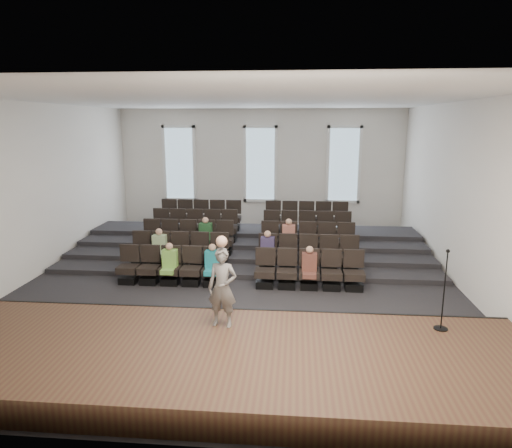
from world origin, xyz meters
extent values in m
plane|color=black|center=(0.00, 0.00, 0.00)|extent=(14.00, 14.00, 0.00)
cube|color=white|center=(0.00, 0.00, 5.01)|extent=(12.00, 14.00, 0.02)
cube|color=white|center=(0.00, 7.02, 2.50)|extent=(12.00, 0.04, 5.00)
cube|color=white|center=(0.00, -7.02, 2.50)|extent=(12.00, 0.04, 5.00)
cube|color=white|center=(-6.02, 0.00, 2.50)|extent=(0.04, 14.00, 5.00)
cube|color=white|center=(6.02, 0.00, 2.50)|extent=(0.04, 14.00, 5.00)
cube|color=#45311D|center=(0.00, -5.10, 0.25)|extent=(11.80, 3.60, 0.50)
cube|color=black|center=(0.00, -3.33, 0.25)|extent=(11.80, 0.06, 0.52)
cube|color=black|center=(0.00, 2.33, 0.07)|extent=(11.80, 4.80, 0.15)
cube|color=black|center=(0.00, 2.85, 0.15)|extent=(11.80, 3.75, 0.30)
cube|color=black|center=(0.00, 3.38, 0.22)|extent=(11.80, 2.70, 0.45)
cube|color=black|center=(0.00, 3.90, 0.30)|extent=(11.80, 1.65, 0.60)
cube|color=black|center=(-3.13, -0.60, 0.10)|extent=(0.47, 0.43, 0.20)
cube|color=black|center=(-3.13, -0.60, 0.41)|extent=(0.55, 0.50, 0.19)
cube|color=black|center=(-3.13, -0.39, 0.82)|extent=(0.55, 0.08, 0.50)
cube|color=black|center=(-2.53, -0.60, 0.10)|extent=(0.47, 0.43, 0.20)
cube|color=black|center=(-2.53, -0.60, 0.41)|extent=(0.55, 0.50, 0.19)
cube|color=black|center=(-2.53, -0.39, 0.82)|extent=(0.55, 0.08, 0.50)
cube|color=black|center=(-1.93, -0.60, 0.10)|extent=(0.47, 0.43, 0.20)
cube|color=black|center=(-1.93, -0.60, 0.41)|extent=(0.55, 0.50, 0.19)
cube|color=black|center=(-1.93, -0.39, 0.82)|extent=(0.55, 0.08, 0.50)
cube|color=black|center=(-1.33, -0.60, 0.10)|extent=(0.47, 0.43, 0.20)
cube|color=black|center=(-1.33, -0.60, 0.41)|extent=(0.55, 0.50, 0.19)
cube|color=black|center=(-1.33, -0.39, 0.82)|extent=(0.55, 0.08, 0.50)
cube|color=black|center=(-0.73, -0.60, 0.10)|extent=(0.47, 0.43, 0.20)
cube|color=black|center=(-0.73, -0.60, 0.41)|extent=(0.55, 0.50, 0.19)
cube|color=black|center=(-0.73, -0.39, 0.82)|extent=(0.55, 0.08, 0.50)
cube|color=black|center=(0.73, -0.60, 0.10)|extent=(0.47, 0.43, 0.20)
cube|color=black|center=(0.73, -0.60, 0.41)|extent=(0.55, 0.50, 0.19)
cube|color=black|center=(0.73, -0.39, 0.82)|extent=(0.55, 0.08, 0.50)
cube|color=black|center=(1.33, -0.60, 0.10)|extent=(0.47, 0.43, 0.20)
cube|color=black|center=(1.33, -0.60, 0.41)|extent=(0.55, 0.50, 0.19)
cube|color=black|center=(1.33, -0.39, 0.82)|extent=(0.55, 0.08, 0.50)
cube|color=black|center=(1.93, -0.60, 0.10)|extent=(0.47, 0.43, 0.20)
cube|color=black|center=(1.93, -0.60, 0.41)|extent=(0.55, 0.50, 0.19)
cube|color=black|center=(1.93, -0.39, 0.82)|extent=(0.55, 0.08, 0.50)
cube|color=black|center=(2.53, -0.60, 0.10)|extent=(0.47, 0.43, 0.20)
cube|color=black|center=(2.53, -0.60, 0.41)|extent=(0.55, 0.50, 0.19)
cube|color=black|center=(2.53, -0.39, 0.82)|extent=(0.55, 0.08, 0.50)
cube|color=black|center=(3.13, -0.60, 0.10)|extent=(0.47, 0.43, 0.20)
cube|color=black|center=(3.13, -0.60, 0.41)|extent=(0.55, 0.50, 0.19)
cube|color=black|center=(3.13, -0.39, 0.82)|extent=(0.55, 0.08, 0.50)
cube|color=black|center=(-3.13, 0.45, 0.25)|extent=(0.47, 0.43, 0.20)
cube|color=black|center=(-3.13, 0.45, 0.56)|extent=(0.55, 0.50, 0.19)
cube|color=black|center=(-3.13, 0.66, 0.97)|extent=(0.55, 0.08, 0.50)
cube|color=black|center=(-2.53, 0.45, 0.25)|extent=(0.47, 0.43, 0.20)
cube|color=black|center=(-2.53, 0.45, 0.56)|extent=(0.55, 0.50, 0.19)
cube|color=black|center=(-2.53, 0.66, 0.97)|extent=(0.55, 0.08, 0.50)
cube|color=black|center=(-1.93, 0.45, 0.25)|extent=(0.47, 0.43, 0.20)
cube|color=black|center=(-1.93, 0.45, 0.56)|extent=(0.55, 0.50, 0.19)
cube|color=black|center=(-1.93, 0.66, 0.97)|extent=(0.55, 0.08, 0.50)
cube|color=black|center=(-1.33, 0.45, 0.25)|extent=(0.47, 0.43, 0.20)
cube|color=black|center=(-1.33, 0.45, 0.56)|extent=(0.55, 0.50, 0.19)
cube|color=black|center=(-1.33, 0.66, 0.97)|extent=(0.55, 0.08, 0.50)
cube|color=black|center=(-0.73, 0.45, 0.25)|extent=(0.47, 0.43, 0.20)
cube|color=black|center=(-0.73, 0.45, 0.56)|extent=(0.55, 0.50, 0.19)
cube|color=black|center=(-0.73, 0.66, 0.97)|extent=(0.55, 0.08, 0.50)
cube|color=black|center=(0.73, 0.45, 0.25)|extent=(0.47, 0.43, 0.20)
cube|color=black|center=(0.73, 0.45, 0.56)|extent=(0.55, 0.50, 0.19)
cube|color=black|center=(0.73, 0.66, 0.97)|extent=(0.55, 0.08, 0.50)
cube|color=black|center=(1.33, 0.45, 0.25)|extent=(0.47, 0.43, 0.20)
cube|color=black|center=(1.33, 0.45, 0.56)|extent=(0.55, 0.50, 0.19)
cube|color=black|center=(1.33, 0.66, 0.97)|extent=(0.55, 0.08, 0.50)
cube|color=black|center=(1.93, 0.45, 0.25)|extent=(0.47, 0.43, 0.20)
cube|color=black|center=(1.93, 0.45, 0.56)|extent=(0.55, 0.50, 0.19)
cube|color=black|center=(1.93, 0.66, 0.97)|extent=(0.55, 0.08, 0.50)
cube|color=black|center=(2.53, 0.45, 0.25)|extent=(0.47, 0.43, 0.20)
cube|color=black|center=(2.53, 0.45, 0.56)|extent=(0.55, 0.50, 0.19)
cube|color=black|center=(2.53, 0.66, 0.97)|extent=(0.55, 0.08, 0.50)
cube|color=black|center=(3.13, 0.45, 0.25)|extent=(0.47, 0.43, 0.20)
cube|color=black|center=(3.13, 0.45, 0.56)|extent=(0.55, 0.50, 0.19)
cube|color=black|center=(3.13, 0.66, 0.97)|extent=(0.55, 0.08, 0.50)
cube|color=black|center=(-3.13, 1.50, 0.40)|extent=(0.47, 0.42, 0.20)
cube|color=black|center=(-3.13, 1.50, 0.71)|extent=(0.55, 0.50, 0.19)
cube|color=black|center=(-3.13, 1.71, 1.12)|extent=(0.55, 0.08, 0.50)
cube|color=black|center=(-2.53, 1.50, 0.40)|extent=(0.47, 0.42, 0.20)
cube|color=black|center=(-2.53, 1.50, 0.71)|extent=(0.55, 0.50, 0.19)
cube|color=black|center=(-2.53, 1.71, 1.12)|extent=(0.55, 0.08, 0.50)
cube|color=black|center=(-1.93, 1.50, 0.40)|extent=(0.47, 0.42, 0.20)
cube|color=black|center=(-1.93, 1.50, 0.71)|extent=(0.55, 0.50, 0.19)
cube|color=black|center=(-1.93, 1.71, 1.12)|extent=(0.55, 0.08, 0.50)
cube|color=black|center=(-1.33, 1.50, 0.40)|extent=(0.47, 0.42, 0.20)
cube|color=black|center=(-1.33, 1.50, 0.71)|extent=(0.55, 0.50, 0.19)
cube|color=black|center=(-1.33, 1.71, 1.12)|extent=(0.55, 0.08, 0.50)
cube|color=black|center=(-0.73, 1.50, 0.40)|extent=(0.47, 0.42, 0.20)
cube|color=black|center=(-0.73, 1.50, 0.71)|extent=(0.55, 0.50, 0.19)
cube|color=black|center=(-0.73, 1.71, 1.12)|extent=(0.55, 0.08, 0.50)
cube|color=black|center=(0.73, 1.50, 0.40)|extent=(0.47, 0.42, 0.20)
cube|color=black|center=(0.73, 1.50, 0.71)|extent=(0.55, 0.50, 0.19)
cube|color=black|center=(0.73, 1.71, 1.12)|extent=(0.55, 0.08, 0.50)
cube|color=black|center=(1.33, 1.50, 0.40)|extent=(0.47, 0.42, 0.20)
cube|color=black|center=(1.33, 1.50, 0.71)|extent=(0.55, 0.50, 0.19)
cube|color=black|center=(1.33, 1.71, 1.12)|extent=(0.55, 0.08, 0.50)
cube|color=black|center=(1.93, 1.50, 0.40)|extent=(0.47, 0.42, 0.20)
cube|color=black|center=(1.93, 1.50, 0.71)|extent=(0.55, 0.50, 0.19)
cube|color=black|center=(1.93, 1.71, 1.12)|extent=(0.55, 0.08, 0.50)
cube|color=black|center=(2.53, 1.50, 0.40)|extent=(0.47, 0.42, 0.20)
cube|color=black|center=(2.53, 1.50, 0.71)|extent=(0.55, 0.50, 0.19)
cube|color=black|center=(2.53, 1.71, 1.12)|extent=(0.55, 0.08, 0.50)
cube|color=black|center=(3.13, 1.50, 0.40)|extent=(0.47, 0.42, 0.20)
cube|color=black|center=(3.13, 1.50, 0.71)|extent=(0.55, 0.50, 0.19)
cube|color=black|center=(3.13, 1.71, 1.12)|extent=(0.55, 0.08, 0.50)
cube|color=black|center=(-3.13, 2.55, 0.55)|extent=(0.47, 0.42, 0.20)
cube|color=black|center=(-3.13, 2.55, 0.86)|extent=(0.55, 0.50, 0.19)
cube|color=black|center=(-3.13, 2.76, 1.27)|extent=(0.55, 0.08, 0.50)
cube|color=black|center=(-2.53, 2.55, 0.55)|extent=(0.47, 0.42, 0.20)
cube|color=black|center=(-2.53, 2.55, 0.86)|extent=(0.55, 0.50, 0.19)
cube|color=black|center=(-2.53, 2.76, 1.27)|extent=(0.55, 0.08, 0.50)
cube|color=black|center=(-1.93, 2.55, 0.55)|extent=(0.47, 0.42, 0.20)
cube|color=black|center=(-1.93, 2.55, 0.86)|extent=(0.55, 0.50, 0.19)
cube|color=black|center=(-1.93, 2.76, 1.27)|extent=(0.55, 0.08, 0.50)
cube|color=black|center=(-1.33, 2.55, 0.55)|extent=(0.47, 0.42, 0.20)
cube|color=black|center=(-1.33, 2.55, 0.86)|extent=(0.55, 0.50, 0.19)
cube|color=black|center=(-1.33, 2.76, 1.27)|extent=(0.55, 0.08, 0.50)
cube|color=black|center=(-0.73, 2.55, 0.55)|extent=(0.47, 0.42, 0.20)
cube|color=black|center=(-0.73, 2.55, 0.86)|extent=(0.55, 0.50, 0.19)
cube|color=black|center=(-0.73, 2.76, 1.27)|extent=(0.55, 0.08, 0.50)
cube|color=black|center=(0.73, 2.55, 0.55)|extent=(0.47, 0.42, 0.20)
cube|color=black|center=(0.73, 2.55, 0.86)|extent=(0.55, 0.50, 0.19)
cube|color=black|center=(0.73, 2.76, 1.27)|extent=(0.55, 0.08, 0.50)
cube|color=black|center=(1.33, 2.55, 0.55)|extent=(0.47, 0.42, 0.20)
cube|color=black|center=(1.33, 2.55, 0.86)|extent=(0.55, 0.50, 0.19)
cube|color=black|center=(1.33, 2.76, 1.27)|extent=(0.55, 0.08, 0.50)
cube|color=black|center=(1.93, 2.55, 0.55)|extent=(0.47, 0.42, 0.20)
cube|color=black|center=(1.93, 2.55, 0.86)|extent=(0.55, 0.50, 0.19)
cube|color=black|center=(1.93, 2.76, 1.27)|extent=(0.55, 0.08, 0.50)
cube|color=black|center=(2.53, 2.55, 0.55)|extent=(0.47, 0.42, 0.20)
cube|color=black|center=(2.53, 2.55, 0.86)|extent=(0.55, 0.50, 0.19)
cube|color=black|center=(2.53, 2.76, 1.27)|extent=(0.55, 0.08, 0.50)
cube|color=black|center=(3.13, 2.55, 0.55)|extent=(0.47, 0.42, 0.20)
cube|color=black|center=(3.13, 2.55, 0.86)|extent=(0.55, 0.50, 0.19)
cube|color=black|center=(3.13, 2.76, 1.27)|extent=(0.55, 0.08, 0.50)
cube|color=black|center=(-3.13, 3.60, 0.70)|extent=(0.47, 0.42, 0.20)
cube|color=black|center=(-3.13, 3.60, 1.01)|extent=(0.55, 0.50, 0.19)
cube|color=black|center=(-3.13, 3.81, 1.42)|extent=(0.55, 0.08, 0.50)
cube|color=black|center=(-2.53, 3.60, 0.70)|extent=(0.47, 0.42, 0.20)
cube|color=black|center=(-2.53, 3.60, 1.01)|extent=(0.55, 0.50, 0.19)
cube|color=black|center=(-2.53, 3.81, 1.42)|extent=(0.55, 0.08, 0.50)
cube|color=black|center=(-1.93, 3.60, 0.70)|extent=(0.47, 0.42, 0.20)
cube|color=black|center=(-1.93, 3.60, 1.01)|extent=(0.55, 0.50, 0.19)
cube|color=black|center=(-1.93, 3.81, 1.42)|extent=(0.55, 0.08, 0.50)
cube|color=black|center=(-1.33, 3.60, 0.70)|extent=(0.47, 0.42, 0.20)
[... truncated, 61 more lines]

